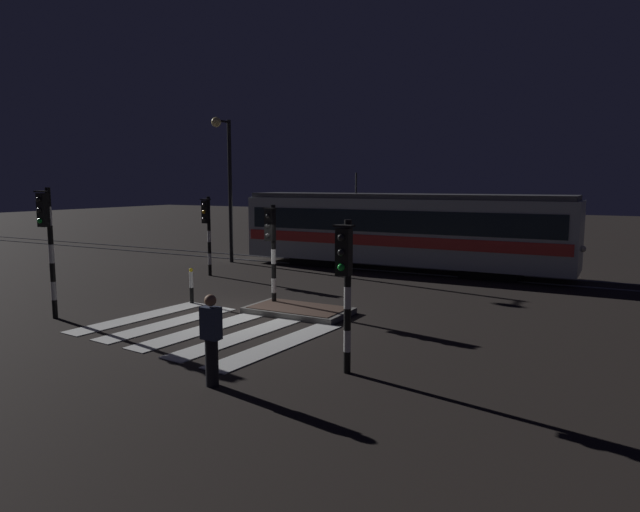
{
  "coord_description": "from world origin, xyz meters",
  "views": [
    {
      "loc": [
        9.26,
        -12.42,
        3.7
      ],
      "look_at": [
        0.77,
        3.11,
        1.4
      ],
      "focal_mm": 31.54,
      "sensor_mm": 36.0,
      "label": 1
    }
  ],
  "objects": [
    {
      "name": "ground_plane",
      "position": [
        0.0,
        0.0,
        0.0
      ],
      "size": [
        120.0,
        120.0,
        0.0
      ],
      "primitive_type": "plane",
      "color": "black"
    },
    {
      "name": "rail_near",
      "position": [
        0.0,
        9.46,
        0.01
      ],
      "size": [
        80.0,
        0.12,
        0.03
      ],
      "primitive_type": "cube",
      "color": "#59595E",
      "rests_on": "ground"
    },
    {
      "name": "rail_far",
      "position": [
        0.0,
        10.89,
        0.01
      ],
      "size": [
        80.0,
        0.12,
        0.03
      ],
      "primitive_type": "cube",
      "color": "#59595E",
      "rests_on": "ground"
    },
    {
      "name": "crosswalk_zebra",
      "position": [
        0.0,
        -1.66,
        0.01
      ],
      "size": [
        5.91,
        4.83,
        0.02
      ],
      "color": "silver",
      "rests_on": "ground"
    },
    {
      "name": "traffic_island",
      "position": [
        1.17,
        1.09,
        0.09
      ],
      "size": [
        2.93,
        1.63,
        0.18
      ],
      "color": "slate",
      "rests_on": "ground"
    },
    {
      "name": "traffic_light_corner_near_left",
      "position": [
        -4.42,
        -2.73,
        2.37
      ],
      "size": [
        0.36,
        0.42,
        3.59
      ],
      "color": "black",
      "rests_on": "ground"
    },
    {
      "name": "traffic_light_corner_near_right",
      "position": [
        4.62,
        -2.92,
        1.99
      ],
      "size": [
        0.36,
        0.42,
        3.01
      ],
      "color": "black",
      "rests_on": "ground"
    },
    {
      "name": "traffic_light_median_centre",
      "position": [
        0.1,
        1.35,
        2.02
      ],
      "size": [
        0.36,
        0.42,
        3.07
      ],
      "color": "black",
      "rests_on": "ground"
    },
    {
      "name": "traffic_light_corner_far_left",
      "position": [
        -5.35,
        4.97,
        2.09
      ],
      "size": [
        0.36,
        0.42,
        3.17
      ],
      "color": "black",
      "rests_on": "ground"
    },
    {
      "name": "street_lamp_trackside_left",
      "position": [
        -6.97,
        8.31,
        4.24
      ],
      "size": [
        0.44,
        1.21,
        6.6
      ],
      "color": "black",
      "rests_on": "ground"
    },
    {
      "name": "tram",
      "position": [
        0.83,
        10.17,
        1.74
      ],
      "size": [
        14.24,
        2.58,
        4.15
      ],
      "color": "#B2BCC1",
      "rests_on": "ground"
    },
    {
      "name": "pedestrian_waiting_at_kerb",
      "position": [
        2.75,
        -4.65,
        0.88
      ],
      "size": [
        0.36,
        0.24,
        1.71
      ],
      "color": "black",
      "rests_on": "ground"
    },
    {
      "name": "bollard_island_edge",
      "position": [
        -2.41,
        0.64,
        0.56
      ],
      "size": [
        0.12,
        0.12,
        1.11
      ],
      "color": "black",
      "rests_on": "ground"
    }
  ]
}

